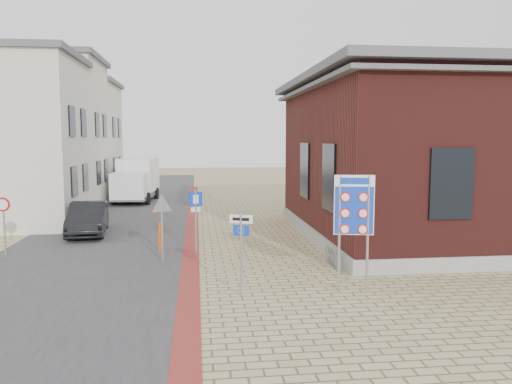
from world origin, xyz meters
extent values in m
plane|color=tan|center=(0.00, 0.00, 0.00)|extent=(120.00, 120.00, 0.00)
cube|color=#38383A|center=(-5.50, 15.00, 0.01)|extent=(7.00, 60.00, 0.02)
cube|color=maroon|center=(-2.00, 10.00, 0.01)|extent=(0.60, 40.00, 0.02)
cube|color=gray|center=(9.00, 7.00, 0.25)|extent=(12.15, 12.15, 0.50)
cube|color=#4A1A17|center=(9.00, 7.00, 3.50)|extent=(12.00, 12.00, 6.00)
cube|color=#525258|center=(9.00, 7.00, 6.65)|extent=(13.00, 13.00, 0.30)
cube|color=#525258|center=(9.00, 7.00, 6.25)|extent=(12.70, 12.70, 0.15)
cube|color=black|center=(2.98, 4.00, 2.80)|extent=(0.12, 1.60, 2.40)
cube|color=black|center=(2.98, 8.00, 2.80)|extent=(0.12, 1.60, 2.40)
cube|color=black|center=(6.00, 0.98, 2.80)|extent=(1.40, 0.12, 2.20)
cube|color=beige|center=(-11.00, 12.00, 4.00)|extent=(7.00, 6.00, 8.00)
cube|color=black|center=(-7.48, 10.80, 2.20)|extent=(0.10, 1.10, 1.40)
cube|color=black|center=(-7.48, 13.20, 2.20)|extent=(0.10, 1.10, 1.40)
cube|color=black|center=(-7.48, 10.80, 5.00)|extent=(0.10, 1.10, 1.40)
cube|color=black|center=(-7.48, 13.20, 5.00)|extent=(0.10, 1.10, 1.40)
cube|color=beige|center=(-11.00, 18.00, 4.40)|extent=(7.00, 6.00, 8.80)
cube|color=#525258|center=(-11.00, 18.00, 8.95)|extent=(7.40, 6.40, 0.30)
cube|color=black|center=(-7.48, 16.80, 2.20)|extent=(0.10, 1.10, 1.40)
cube|color=black|center=(-7.48, 19.20, 2.20)|extent=(0.10, 1.10, 1.40)
cube|color=black|center=(-7.48, 16.80, 5.00)|extent=(0.10, 1.10, 1.40)
cube|color=black|center=(-7.48, 19.20, 5.00)|extent=(0.10, 1.10, 1.40)
cube|color=beige|center=(-11.00, 24.00, 4.00)|extent=(7.00, 6.00, 8.00)
cube|color=#525258|center=(-11.00, 24.00, 8.15)|extent=(7.40, 6.40, 0.30)
cube|color=black|center=(-7.48, 22.80, 2.20)|extent=(0.10, 1.10, 1.40)
cube|color=black|center=(-7.48, 25.20, 2.20)|extent=(0.10, 1.10, 1.40)
cube|color=black|center=(-7.48, 22.80, 5.00)|extent=(0.10, 1.10, 1.40)
cube|color=black|center=(-7.48, 25.20, 5.00)|extent=(0.10, 1.10, 1.40)
torus|color=slate|center=(2.65, 1.60, 0.28)|extent=(0.04, 0.60, 0.60)
torus|color=slate|center=(2.65, 1.90, 0.28)|extent=(0.04, 0.60, 0.60)
torus|color=slate|center=(2.65, 2.20, 0.28)|extent=(0.04, 0.60, 0.60)
torus|color=slate|center=(2.65, 2.50, 0.28)|extent=(0.04, 0.60, 0.60)
torus|color=slate|center=(2.65, 2.80, 0.28)|extent=(0.04, 0.60, 0.60)
cube|color=slate|center=(2.65, 2.20, 0.02)|extent=(0.08, 1.60, 0.04)
imported|color=black|center=(-6.50, 8.90, 0.71)|extent=(1.94, 4.42, 1.41)
cube|color=slate|center=(-5.77, 20.30, 0.45)|extent=(2.59, 5.60, 0.25)
cube|color=white|center=(-5.94, 18.40, 1.26)|extent=(2.26, 1.89, 1.61)
cube|color=black|center=(-6.01, 17.65, 1.56)|extent=(1.91, 0.25, 0.80)
cube|color=white|center=(-5.68, 21.20, 1.76)|extent=(2.53, 3.81, 2.21)
cylinder|color=black|center=(-6.96, 18.79, 0.40)|extent=(0.32, 0.82, 0.80)
cylinder|color=black|center=(-4.86, 18.60, 0.40)|extent=(0.32, 0.82, 0.80)
cylinder|color=black|center=(-6.67, 22.00, 0.40)|extent=(0.32, 0.82, 0.80)
cylinder|color=black|center=(-4.57, 21.81, 0.40)|extent=(0.32, 0.82, 0.80)
cylinder|color=gray|center=(2.12, -0.28, 1.60)|extent=(0.07, 0.07, 3.20)
cylinder|color=gray|center=(2.88, -0.42, 1.60)|extent=(0.07, 0.07, 3.20)
cube|color=white|center=(2.50, -0.35, 2.37)|extent=(1.08, 0.24, 1.64)
cube|color=#103AC5|center=(2.50, -0.35, 2.37)|extent=(1.04, 0.24, 1.60)
cube|color=white|center=(2.50, -0.35, 3.03)|extent=(1.04, 0.25, 0.31)
cylinder|color=gray|center=(-0.61, -0.54, 1.16)|extent=(0.07, 0.07, 2.33)
cube|color=white|center=(-0.61, -0.54, 2.07)|extent=(0.60, 0.27, 0.22)
cube|color=#0F38B7|center=(-0.61, -0.54, 1.77)|extent=(0.41, 0.19, 0.28)
cylinder|color=gray|center=(-1.80, 4.50, 1.17)|extent=(0.07, 0.07, 2.34)
cube|color=#0F3AB7|center=(-1.80, 4.50, 2.02)|extent=(0.49, 0.24, 0.52)
cube|color=white|center=(-1.80, 4.50, 1.64)|extent=(0.36, 0.18, 0.17)
cylinder|color=gray|center=(-2.93, 3.50, 1.11)|extent=(0.07, 0.07, 2.22)
cylinder|color=gray|center=(-8.50, 4.83, 1.06)|extent=(0.07, 0.07, 2.13)
cylinder|color=#B80D10|center=(-8.50, 4.83, 1.88)|extent=(0.50, 0.07, 0.50)
cylinder|color=#DB4C0B|center=(-3.13, 5.00, 0.57)|extent=(0.13, 0.13, 1.14)
camera|label=1|loc=(-1.76, -13.40, 4.16)|focal=35.00mm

